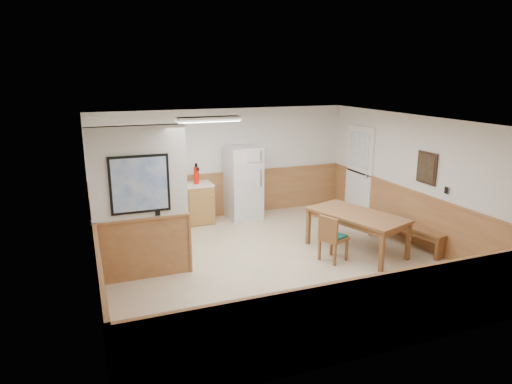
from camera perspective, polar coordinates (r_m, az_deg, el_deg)
name	(u,v)px	position (r m, az deg, el deg)	size (l,w,h in m)	color
ground	(274,262)	(8.27, 2.31, -8.68)	(6.00, 6.00, 0.00)	tan
ceiling	(276,121)	(7.63, 2.50, 8.82)	(6.00, 6.00, 0.02)	white
back_wall	(224,163)	(10.61, -4.08, 3.62)	(6.00, 0.02, 2.50)	white
right_wall	(416,180)	(9.44, 19.36, 1.43)	(0.02, 6.00, 2.50)	white
left_wall	(91,213)	(7.25, -19.94, -2.48)	(0.02, 6.00, 2.50)	white
wainscot_back	(224,195)	(10.76, -3.98, -0.32)	(6.00, 0.04, 1.00)	#AA7944
wainscot_right	(412,217)	(9.61, 18.89, -2.93)	(0.04, 6.00, 1.00)	#AA7944
wainscot_left	(97,259)	(7.49, -19.28, -7.96)	(0.04, 6.00, 1.00)	#AA7944
partition_wall	(141,206)	(7.48, -14.24, -1.65)	(1.50, 0.20, 2.50)	white
kitchen_counter	(176,205)	(10.21, -9.96, -1.57)	(2.20, 0.61, 1.00)	#AB773C
exterior_door	(359,171)	(10.93, 12.74, 2.57)	(0.07, 1.02, 2.15)	white
kitchen_window	(130,156)	(10.13, -15.53, 4.32)	(0.80, 0.04, 1.00)	white
wall_painting	(427,168)	(9.13, 20.56, 2.84)	(0.04, 0.50, 0.60)	black
fluorescent_fixture	(208,119)	(8.60, -5.99, 9.05)	(1.20, 0.30, 0.09)	white
refrigerator	(243,183)	(10.46, -1.61, 1.16)	(0.78, 0.74, 1.67)	silver
dining_table	(357,218)	(8.69, 12.51, -3.22)	(1.45, 2.02, 0.75)	#935D36
dining_bench	(407,228)	(9.36, 18.33, -4.35)	(0.72, 1.72, 0.45)	#935D36
dining_chair	(331,235)	(8.19, 9.35, -5.37)	(0.65, 0.55, 0.85)	#935D36
fire_extinguisher	(196,175)	(10.12, -7.46, 2.14)	(0.15, 0.15, 0.46)	red
soap_bottle	(130,184)	(9.97, -15.43, 0.99)	(0.07, 0.07, 0.22)	#198C27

